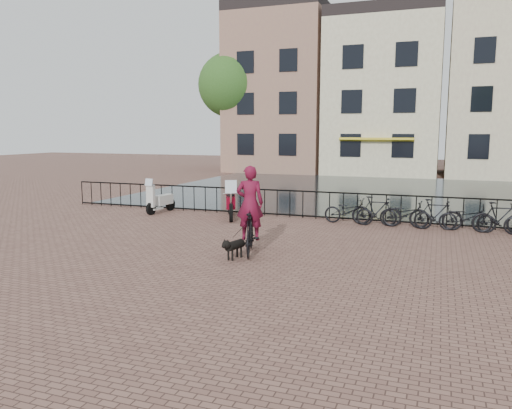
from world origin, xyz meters
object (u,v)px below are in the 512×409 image
(cyclist, at_px, (250,215))
(motorcycle, at_px, (230,198))
(scooter, at_px, (161,195))
(dog, at_px, (235,248))

(cyclist, xyz_separation_m, motorcycle, (-2.61, 4.80, -0.27))
(cyclist, height_order, scooter, cyclist)
(dog, height_order, motorcycle, motorcycle)
(motorcycle, xyz_separation_m, scooter, (-3.07, 0.18, -0.05))
(dog, distance_m, scooter, 7.89)
(cyclist, distance_m, dog, 1.00)
(motorcycle, bearing_deg, dog, -90.21)
(dog, bearing_deg, scooter, 147.98)
(cyclist, relative_size, scooter, 1.71)
(dog, xyz_separation_m, scooter, (-5.51, 5.62, 0.44))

